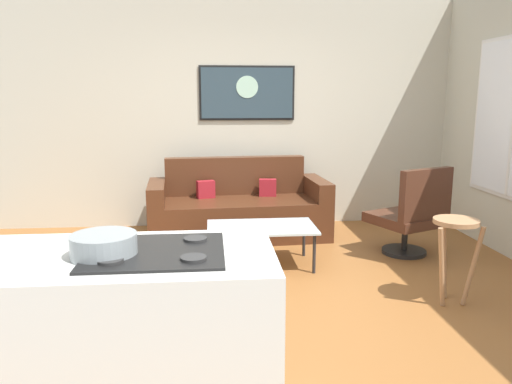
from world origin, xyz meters
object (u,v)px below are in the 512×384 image
armchair (412,215)px  bar_stool (455,238)px  wall_painting (247,93)px  coffee_table (261,229)px  couch (238,211)px  mixing_bowl (104,246)px

armchair → bar_stool: 1.18m
wall_painting → coffee_table: bearing=-89.5°
couch → mixing_bowl: 3.59m
couch → coffee_table: bearing=-81.2°
armchair → mixing_bowl: 3.61m
armchair → bar_stool: (-0.15, -1.16, 0.10)m
coffee_table → armchair: 1.55m
coffee_table → wall_painting: bearing=90.5°
armchair → coffee_table: bearing=-174.0°
bar_stool → wall_painting: 3.15m
bar_stool → wall_painting: wall_painting is taller
mixing_bowl → wall_painting: bearing=77.1°
couch → wall_painting: size_ratio=1.78×
wall_painting → mixing_bowl: bearing=-102.9°
bar_stool → mixing_bowl: (-2.32, -1.41, 0.44)m
bar_stool → mixing_bowl: bearing=-148.8°
mixing_bowl → wall_painting: wall_painting is taller
bar_stool → wall_painting: size_ratio=0.58×
armchair → wall_painting: bearing=137.5°
couch → bar_stool: bearing=-52.7°
wall_painting → armchair: bearing=-42.5°
coffee_table → armchair: bearing=6.0°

